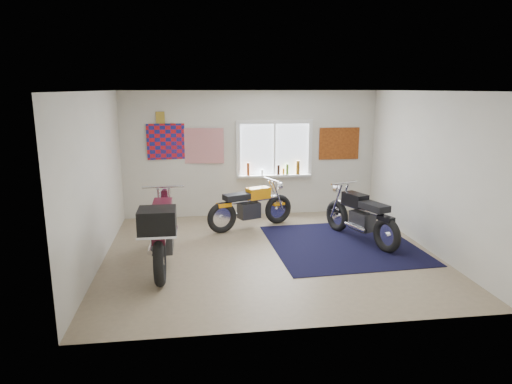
{
  "coord_description": "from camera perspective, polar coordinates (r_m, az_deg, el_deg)",
  "views": [
    {
      "loc": [
        -1.22,
        -7.22,
        2.74
      ],
      "look_at": [
        -0.18,
        0.4,
        0.99
      ],
      "focal_mm": 32.0,
      "sensor_mm": 36.0,
      "label": 1
    }
  ],
  "objects": [
    {
      "name": "triumph_poster",
      "position": [
        10.27,
        10.34,
        5.98
      ],
      "size": [
        0.9,
        0.03,
        0.7
      ],
      "primitive_type": "cube",
      "color": "#A54C14",
      "rests_on": "room_shell"
    },
    {
      "name": "black_chrome_bike",
      "position": [
        8.53,
        12.96,
        -3.11
      ],
      "size": [
        0.87,
        1.9,
        1.02
      ],
      "rotation": [
        0.0,
        0.0,
        1.93
      ],
      "color": "black",
      "rests_on": "navy_rug"
    },
    {
      "name": "room_shell",
      "position": [
        7.4,
        1.82,
        4.29
      ],
      "size": [
        5.5,
        5.5,
        5.5
      ],
      "color": "white",
      "rests_on": "ground"
    },
    {
      "name": "yellow_triumph",
      "position": [
        9.09,
        -0.68,
        -1.95
      ],
      "size": [
        1.81,
        0.86,
        0.96
      ],
      "rotation": [
        0.0,
        0.0,
        0.39
      ],
      "color": "black",
      "rests_on": "ground"
    },
    {
      "name": "maroon_tourer",
      "position": [
        7.12,
        -11.71,
        -4.86
      ],
      "size": [
        0.69,
        2.3,
        1.17
      ],
      "rotation": [
        0.0,
        0.0,
        1.57
      ],
      "color": "black",
      "rests_on": "ground"
    },
    {
      "name": "oil_bottles",
      "position": [
        9.94,
        3.01,
        2.9
      ],
      "size": [
        1.18,
        0.09,
        0.3
      ],
      "color": "maroon",
      "rests_on": "window_assembly"
    },
    {
      "name": "flag_display",
      "position": [
        9.74,
        -11.88,
        9.1
      ],
      "size": [
        1.6,
        0.1,
        1.17
      ],
      "color": "red",
      "rests_on": "room_shell"
    },
    {
      "name": "window_assembly",
      "position": [
        9.93,
        2.31,
        4.9
      ],
      "size": [
        1.66,
        0.17,
        1.26
      ],
      "color": "white",
      "rests_on": "room_shell"
    },
    {
      "name": "navy_rug",
      "position": [
        8.38,
        10.69,
        -6.44
      ],
      "size": [
        2.62,
        2.71,
        0.01
      ],
      "primitive_type": "cube",
      "rotation": [
        0.0,
        0.0,
        0.05
      ],
      "color": "black",
      "rests_on": "ground"
    },
    {
      "name": "ground",
      "position": [
        7.82,
        1.74,
        -7.68
      ],
      "size": [
        5.5,
        5.5,
        0.0
      ],
      "primitive_type": "plane",
      "color": "#9E896B",
      "rests_on": "ground"
    }
  ]
}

